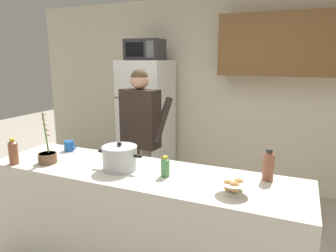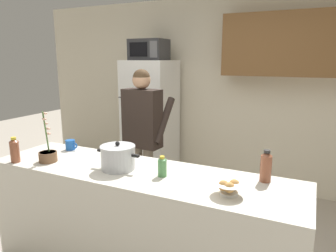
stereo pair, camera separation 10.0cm
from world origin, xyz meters
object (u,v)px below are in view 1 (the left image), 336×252
object	(u,v)px
bottle_far_corner	(13,152)
coffee_mug	(69,146)
refrigerator	(147,123)
cooking_pot	(120,158)
bread_bowl	(234,186)
bottle_near_edge	(165,166)
bottle_mid_counter	(268,165)
microwave	(145,50)
potted_orchid	(47,155)
person_near_pot	(141,126)

from	to	relation	value
bottle_far_corner	coffee_mug	bearing A→B (deg)	71.23
refrigerator	cooking_pot	xyz separation A→B (m)	(0.74, -1.88, 0.14)
bread_bowl	bottle_far_corner	distance (m)	1.81
bottle_near_edge	bottle_far_corner	size ratio (longest dim) A/B	0.72
refrigerator	bottle_near_edge	distance (m)	2.19
refrigerator	bottle_mid_counter	distance (m)	2.47
microwave	bottle_near_edge	distance (m)	2.34
cooking_pot	potted_orchid	size ratio (longest dim) A/B	0.89
coffee_mug	bottle_far_corner	distance (m)	0.51
refrigerator	potted_orchid	size ratio (longest dim) A/B	4.03
potted_orchid	bottle_near_edge	bearing A→B (deg)	6.69
bottle_mid_counter	person_near_pot	bearing A→B (deg)	153.00
coffee_mug	bread_bowl	distance (m)	1.67
bottle_far_corner	potted_orchid	size ratio (longest dim) A/B	0.50
microwave	potted_orchid	distance (m)	2.17
bottle_mid_counter	bottle_near_edge	bearing A→B (deg)	-162.10
refrigerator	bottle_mid_counter	xyz separation A→B (m)	(1.83, -1.64, 0.15)
coffee_mug	bottle_mid_counter	world-z (taller)	bottle_mid_counter
person_near_pot	bread_bowl	world-z (taller)	person_near_pot
bottle_near_edge	bottle_far_corner	world-z (taller)	bottle_far_corner
microwave	bottle_mid_counter	xyz separation A→B (m)	(1.83, -1.62, -0.86)
refrigerator	bottle_near_edge	world-z (taller)	refrigerator
refrigerator	potted_orchid	world-z (taller)	refrigerator
bread_bowl	bottle_near_edge	xyz separation A→B (m)	(-0.53, 0.10, 0.03)
microwave	bottle_far_corner	size ratio (longest dim) A/B	2.20
bread_bowl	potted_orchid	size ratio (longest dim) A/B	0.49
microwave	bread_bowl	world-z (taller)	microwave
microwave	person_near_pot	xyz separation A→B (m)	(0.40, -0.89, -0.85)
bread_bowl	bottle_near_edge	bearing A→B (deg)	168.91
cooking_pot	bottle_far_corner	world-z (taller)	cooking_pot
bread_bowl	bottle_near_edge	distance (m)	0.54
bottle_far_corner	cooking_pot	bearing A→B (deg)	15.30
bottle_near_edge	bottle_far_corner	xyz separation A→B (m)	(-1.27, -0.25, 0.03)
person_near_pot	coffee_mug	distance (m)	0.82
bottle_near_edge	bottle_mid_counter	world-z (taller)	bottle_mid_counter
bread_bowl	bottle_far_corner	world-z (taller)	bottle_far_corner
potted_orchid	person_near_pot	bearing A→B (deg)	74.18
bottle_near_edge	cooking_pot	bearing A→B (deg)	-178.72
bottle_mid_counter	refrigerator	bearing A→B (deg)	138.15
refrigerator	coffee_mug	xyz separation A→B (m)	(0.02, -1.64, 0.09)
microwave	bottle_near_edge	size ratio (longest dim) A/B	3.06
bread_bowl	bottle_mid_counter	size ratio (longest dim) A/B	0.91
bottle_near_edge	bottle_mid_counter	xyz separation A→B (m)	(0.71, 0.23, 0.04)
bottle_far_corner	microwave	bearing A→B (deg)	86.13
cooking_pot	coffee_mug	xyz separation A→B (m)	(-0.72, 0.24, -0.05)
microwave	person_near_pot	distance (m)	1.30
cooking_pot	coffee_mug	distance (m)	0.76
bottle_near_edge	potted_orchid	bearing A→B (deg)	-173.31
cooking_pot	bottle_mid_counter	size ratio (longest dim) A/B	1.67
bottle_far_corner	bottle_near_edge	bearing A→B (deg)	11.13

